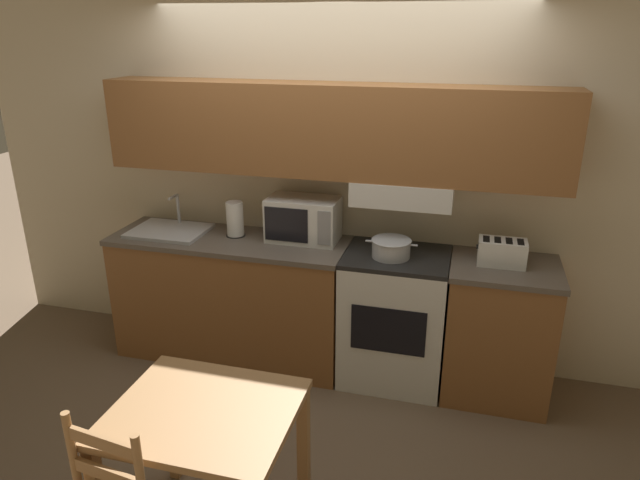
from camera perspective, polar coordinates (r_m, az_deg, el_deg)
name	(u,v)px	position (r m, az deg, el deg)	size (l,w,h in m)	color
ground_plane	(332,345)	(4.56, 1.17, -10.48)	(16.00, 16.00, 0.00)	brown
wall_back	(333,163)	(3.94, 1.29, 7.67)	(5.48, 0.38, 2.55)	beige
lower_counter_main	(232,297)	(4.30, -8.77, -5.66)	(1.71, 0.59, 0.94)	brown
lower_counter_right_stub	(498,330)	(3.99, 17.41, -8.62)	(0.69, 0.59, 0.94)	brown
stove_range	(394,317)	(4.00, 7.41, -7.68)	(0.69, 0.57, 0.94)	silver
cooking_pot	(391,248)	(3.74, 7.13, -0.75)	(0.34, 0.26, 0.12)	#B7BABF
microwave	(303,219)	(3.98, -1.69, 2.08)	(0.49, 0.29, 0.31)	silver
toaster	(502,252)	(3.77, 17.74, -1.16)	(0.31, 0.17, 0.16)	silver
sink_basin	(169,230)	(4.32, -14.83, 0.96)	(0.54, 0.42, 0.25)	#B7BABF
paper_towel_roll	(235,219)	(4.12, -8.50, 2.08)	(0.14, 0.14, 0.25)	black
dining_table	(205,433)	(2.79, -11.39, -18.38)	(0.82, 0.70, 0.75)	#9E7042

